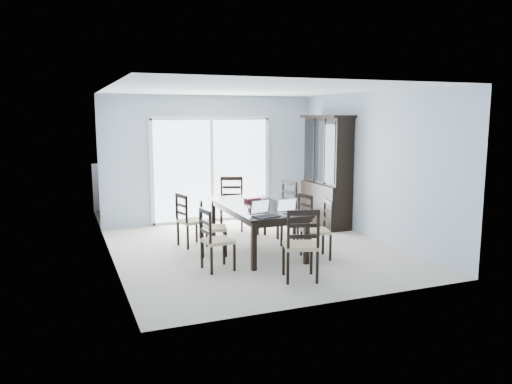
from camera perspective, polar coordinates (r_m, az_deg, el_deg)
floor at (r=8.28m, az=-0.06°, el=-6.65°), size 5.00×5.00×0.00m
ceiling at (r=7.99m, az=-0.06°, el=11.64°), size 5.00×5.00×0.00m
back_wall at (r=10.38m, az=-5.15°, el=3.77°), size 4.50×0.02×2.60m
wall_left at (r=7.50m, az=-16.26°, el=1.53°), size 0.02×5.00×2.60m
wall_right at (r=9.09m, az=13.26°, el=2.86°), size 0.02×5.00×2.60m
balcony at (r=11.53m, az=-6.47°, el=-2.53°), size 4.50×2.00×0.10m
railing at (r=12.38m, az=-7.74°, el=1.05°), size 4.50×0.06×1.10m
dining_table at (r=8.12m, az=-0.06°, el=-2.06°), size 1.00×2.20×0.75m
china_hutch at (r=10.05m, az=8.09°, el=2.24°), size 0.50×1.38×2.20m
sliding_door at (r=10.38m, az=-5.10°, el=2.59°), size 2.52×0.05×2.18m
chair_left_near at (r=7.11m, az=-5.07°, el=-4.68°), size 0.45×0.44×1.04m
chair_left_mid at (r=7.92m, az=-5.53°, el=-3.23°), size 0.49×0.48×1.05m
chair_left_far at (r=8.44m, az=-7.88°, el=-2.54°), size 0.49×0.48×1.05m
chair_right_near at (r=7.78m, az=7.50°, el=-3.50°), size 0.48×0.47×1.05m
chair_right_mid at (r=8.42m, az=5.09°, el=-2.64°), size 0.46×0.45×1.02m
chair_right_far at (r=9.18m, az=3.25°, el=-1.20°), size 0.53×0.52×1.16m
chair_end_near at (r=6.63m, az=5.23°, el=-5.18°), size 0.54×0.55×1.15m
chair_end_far at (r=9.70m, az=-2.81°, el=-0.62°), size 0.56×0.57×1.17m
laptop_dark at (r=7.18m, az=1.15°, el=-2.40°), size 0.40×0.33×0.24m
laptop_silver at (r=7.36m, az=3.99°, el=-2.18°), size 0.33×0.24×0.22m
book_stack at (r=7.69m, az=0.07°, el=-1.93°), size 0.29×0.23×0.04m
cell_phone at (r=7.24m, az=2.37°, el=-2.75°), size 0.12×0.10×0.01m
game_box at (r=8.41m, az=-0.39°, el=-0.92°), size 0.29×0.18×0.07m
hot_tub at (r=11.45m, az=-10.02°, el=0.15°), size 2.26×2.09×1.01m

